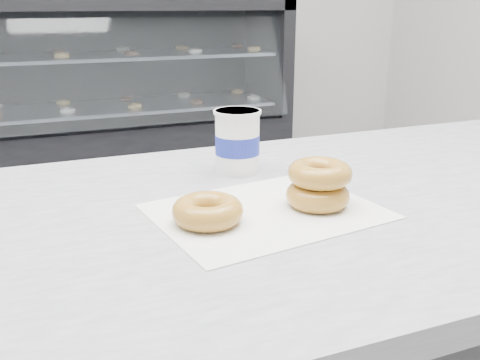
{
  "coord_description": "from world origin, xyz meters",
  "views": [
    {
      "loc": [
        -0.42,
        -1.34,
        1.21
      ],
      "look_at": [
        -0.12,
        -0.59,
        0.94
      ],
      "focal_mm": 40.0,
      "sensor_mm": 36.0,
      "label": 1
    }
  ],
  "objects_px": {
    "display_case": "(99,121)",
    "coffee_cup": "(237,141)",
    "donut_stack": "(319,184)",
    "donut_single": "(208,211)"
  },
  "relations": [
    {
      "from": "display_case",
      "to": "coffee_cup",
      "type": "relative_size",
      "value": 19.9
    },
    {
      "from": "display_case",
      "to": "donut_stack",
      "type": "relative_size",
      "value": 18.23
    },
    {
      "from": "donut_single",
      "to": "donut_stack",
      "type": "distance_m",
      "value": 0.19
    },
    {
      "from": "donut_single",
      "to": "donut_stack",
      "type": "relative_size",
      "value": 0.81
    },
    {
      "from": "coffee_cup",
      "to": "donut_single",
      "type": "bearing_deg",
      "value": -134.73
    },
    {
      "from": "display_case",
      "to": "donut_stack",
      "type": "height_order",
      "value": "display_case"
    },
    {
      "from": "donut_single",
      "to": "coffee_cup",
      "type": "height_order",
      "value": "coffee_cup"
    },
    {
      "from": "donut_stack",
      "to": "coffee_cup",
      "type": "relative_size",
      "value": 1.09
    },
    {
      "from": "display_case",
      "to": "donut_stack",
      "type": "bearing_deg",
      "value": -90.13
    },
    {
      "from": "donut_single",
      "to": "coffee_cup",
      "type": "bearing_deg",
      "value": 58.69
    }
  ]
}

